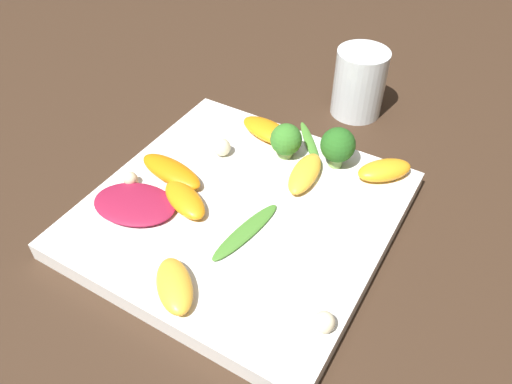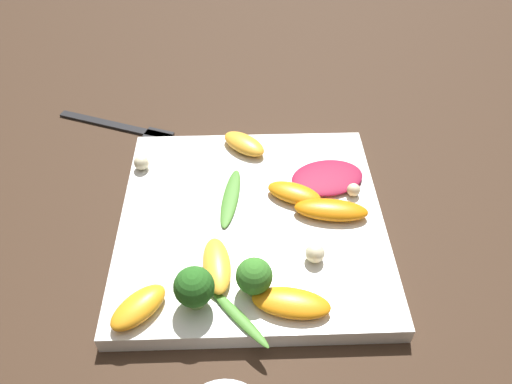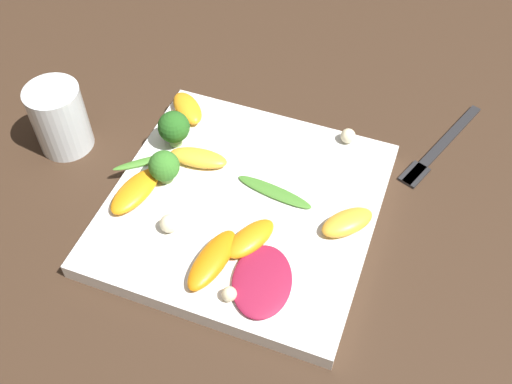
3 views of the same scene
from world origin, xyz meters
TOP-DOWN VIEW (x-y plane):
  - ground_plane at (0.00, 0.00)m, footprint 2.40×2.40m
  - plate at (0.00, 0.00)m, footprint 0.27×0.27m
  - drinking_glass at (-0.23, 0.02)m, footprint 0.06×0.06m
  - radicchio_leaf_0 at (0.05, -0.08)m, footprint 0.07×0.09m
  - orange_segment_0 at (-0.07, 0.03)m, footprint 0.07×0.03m
  - orange_segment_1 at (0.03, -0.05)m, footprint 0.05×0.06m
  - orange_segment_2 at (0.11, 0.01)m, footprint 0.06×0.06m
  - orange_segment_3 at (0.00, -0.08)m, footprint 0.04×0.08m
  - orange_segment_4 at (-0.11, 0.10)m, footprint 0.06×0.06m
  - orange_segment_5 at (-0.11, -0.03)m, footprint 0.04×0.07m
  - broccoli_floret_0 at (-0.10, 0.05)m, footprint 0.04×0.04m
  - broccoli_floret_1 at (-0.09, -0.00)m, footprint 0.03×0.03m
  - arugula_sprig_0 at (-0.12, 0.01)m, footprint 0.07×0.06m
  - arugula_sprig_1 at (0.03, 0.02)m, footprint 0.09×0.03m
  - macadamia_nut_0 at (0.03, -0.11)m, footprint 0.01×0.01m
  - macadamia_nut_1 at (0.08, 0.12)m, footprint 0.02×0.02m
  - macadamia_nut_2 at (-0.06, -0.06)m, footprint 0.02×0.02m

SIDE VIEW (x-z plane):
  - ground_plane at x=0.00m, z-range 0.00..0.00m
  - plate at x=0.00m, z-range 0.00..0.02m
  - arugula_sprig_1 at x=0.03m, z-range 0.02..0.02m
  - arugula_sprig_0 at x=-0.12m, z-range 0.02..0.02m
  - radicchio_leaf_0 at x=0.05m, z-range 0.02..0.03m
  - macadamia_nut_0 at x=0.03m, z-range 0.02..0.03m
  - orange_segment_0 at x=-0.07m, z-range 0.02..0.03m
  - orange_segment_5 at x=-0.11m, z-range 0.02..0.03m
  - orange_segment_1 at x=0.03m, z-range 0.02..0.03m
  - orange_segment_3 at x=0.00m, z-range 0.02..0.03m
  - orange_segment_2 at x=0.11m, z-range 0.02..0.03m
  - orange_segment_4 at x=-0.11m, z-range 0.02..0.04m
  - macadamia_nut_1 at x=0.08m, z-range 0.02..0.04m
  - macadamia_nut_2 at x=-0.06m, z-range 0.02..0.04m
  - broccoli_floret_1 at x=-0.09m, z-range 0.02..0.06m
  - drinking_glass at x=-0.23m, z-range 0.00..0.08m
  - broccoli_floret_0 at x=-0.10m, z-range 0.02..0.07m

